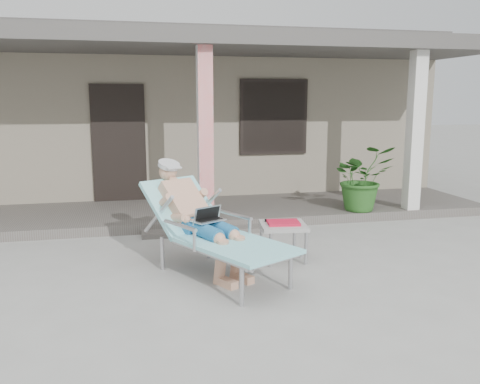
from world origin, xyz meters
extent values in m
plane|color=#9E9E99|center=(0.00, 0.00, 0.00)|extent=(60.00, 60.00, 0.00)
cube|color=gray|center=(0.00, 6.50, 1.50)|extent=(10.00, 5.00, 3.00)
cube|color=#474442|center=(0.00, 6.50, 3.15)|extent=(10.40, 5.40, 0.30)
cube|color=black|center=(-1.30, 3.97, 1.20)|extent=(0.95, 0.06, 2.10)
cube|color=black|center=(1.60, 3.97, 1.65)|extent=(1.20, 0.06, 1.30)
cube|color=black|center=(1.60, 3.96, 1.65)|extent=(1.32, 0.05, 1.42)
cube|color=#605B56|center=(0.00, 3.00, 0.07)|extent=(10.00, 2.00, 0.15)
cube|color=red|center=(0.00, 2.15, 1.45)|extent=(0.22, 0.22, 2.61)
cube|color=silver|center=(3.50, 2.15, 1.45)|extent=(0.22, 0.22, 2.61)
cube|color=#474442|center=(0.00, 3.00, 2.88)|extent=(10.00, 2.30, 0.24)
cube|color=#605B56|center=(0.00, 1.85, 0.04)|extent=(2.00, 0.30, 0.07)
cylinder|color=#B7B7BC|center=(-0.12, -0.91, 0.20)|extent=(0.05, 0.05, 0.40)
cylinder|color=#B7B7BC|center=(0.48, -0.58, 0.20)|extent=(0.05, 0.05, 0.40)
cylinder|color=#B7B7BC|center=(-0.80, 0.34, 0.20)|extent=(0.05, 0.05, 0.40)
cylinder|color=#B7B7BC|center=(-0.20, 0.67, 0.20)|extent=(0.05, 0.05, 0.40)
cube|color=#B7B7BC|center=(-0.06, -0.29, 0.42)|extent=(1.23, 1.49, 0.03)
cube|color=#8ED8DB|center=(-0.06, -0.29, 0.45)|extent=(1.34, 1.58, 0.04)
cube|color=#B7B7BC|center=(-0.53, 0.56, 0.67)|extent=(0.90, 0.88, 0.54)
cube|color=#8ED8DB|center=(-0.53, 0.56, 0.71)|extent=(1.03, 1.00, 0.61)
cylinder|color=#B5B6B8|center=(-0.68, 0.83, 1.19)|extent=(0.36, 0.36, 0.14)
cube|color=silver|center=(-0.29, 0.12, 0.63)|extent=(0.44, 0.40, 0.25)
cube|color=#A0A09C|center=(0.70, 0.39, 0.44)|extent=(0.62, 0.62, 0.04)
cylinder|color=#B7B7BC|center=(0.48, 0.17, 0.21)|extent=(0.04, 0.04, 0.42)
cylinder|color=#B7B7BC|center=(0.92, 0.17, 0.21)|extent=(0.04, 0.04, 0.42)
cylinder|color=#B7B7BC|center=(0.48, 0.61, 0.21)|extent=(0.04, 0.04, 0.42)
cylinder|color=#B7B7BC|center=(0.92, 0.61, 0.21)|extent=(0.04, 0.04, 0.42)
cube|color=red|center=(0.70, 0.39, 0.48)|extent=(0.42, 0.34, 0.03)
cube|color=black|center=(0.70, 0.53, 0.48)|extent=(0.39, 0.07, 0.04)
imported|color=#26591E|center=(2.64, 2.25, 0.70)|extent=(1.02, 0.89, 1.10)
camera|label=1|loc=(-1.14, -5.45, 1.99)|focal=38.00mm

